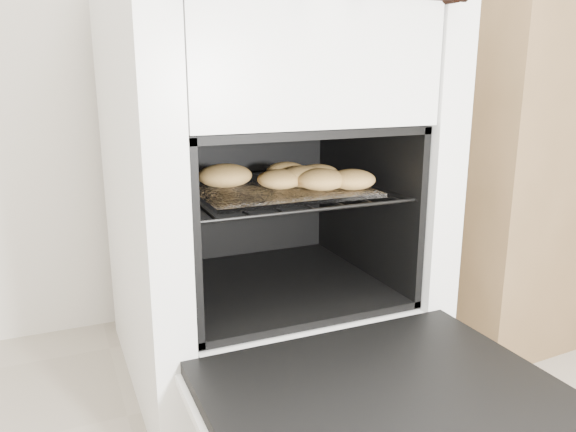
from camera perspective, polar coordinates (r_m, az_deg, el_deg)
name	(u,v)px	position (r m, az deg, el deg)	size (l,w,h in m)	color
stove	(261,179)	(1.36, -2.72, 3.81)	(0.66, 0.74, 1.02)	white
oven_door	(384,400)	(0.98, 9.71, -17.98)	(0.60, 0.46, 0.04)	black
oven_rack	(273,189)	(1.29, -1.56, 2.75)	(0.48, 0.46, 0.01)	black
foil_sheet	(276,188)	(1.27, -1.19, 2.85)	(0.38, 0.33, 0.01)	white
baked_rolls	(293,176)	(1.26, 0.47, 4.04)	(0.40, 0.29, 0.05)	tan
counter	(540,161)	(1.96, 24.25, 5.08)	(0.94, 0.63, 0.94)	brown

